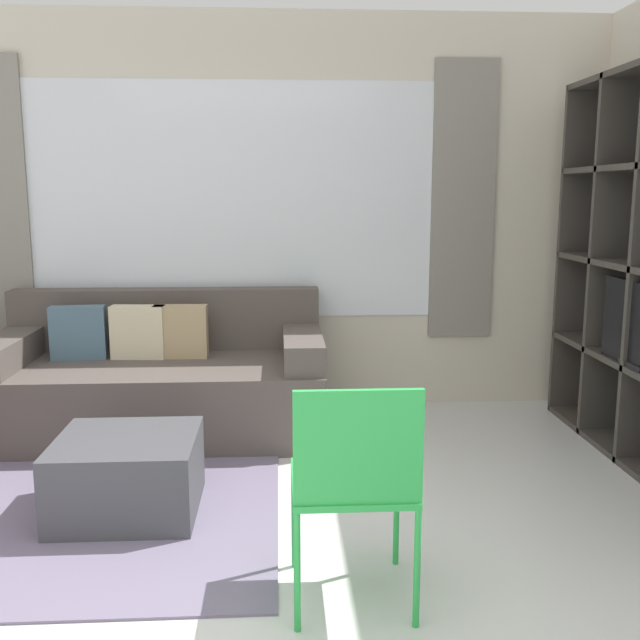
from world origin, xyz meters
TOP-DOWN VIEW (x-y plane):
  - wall_back at (0.00, 2.91)m, footprint 6.36×0.11m
  - area_rug at (-1.04, 1.38)m, footprint 2.66×2.22m
  - couch_main at (-0.46, 2.38)m, footprint 2.06×0.99m
  - ottoman at (-0.42, 1.16)m, footprint 0.65×0.62m
  - folding_chair at (0.57, 0.31)m, footprint 0.44×0.46m

SIDE VIEW (x-z plane):
  - area_rug at x=-1.04m, z-range 0.00..0.01m
  - ottoman at x=-0.42m, z-range 0.00..0.38m
  - couch_main at x=-0.46m, z-range -0.12..0.75m
  - folding_chair at x=0.57m, z-range 0.09..0.95m
  - wall_back at x=0.00m, z-range 0.01..2.71m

